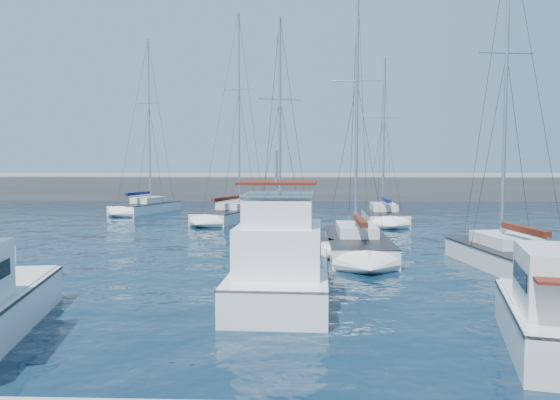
{
  "coord_description": "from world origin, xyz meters",
  "views": [
    {
      "loc": [
        3.73,
        -19.51,
        4.93
      ],
      "look_at": [
        2.67,
        8.14,
        3.0
      ],
      "focal_mm": 35.0,
      "sensor_mm": 36.0,
      "label": 1
    }
  ],
  "objects_px": {
    "sailboat_mid_d": "(357,244)",
    "sailboat_mid_e": "(509,256)",
    "sailboat_back_a": "(146,207)",
    "sailboat_back_c": "(384,216)",
    "sailboat_back_b": "(235,214)",
    "motor_yacht_stbd_inner": "(281,269)",
    "sailboat_mid_c": "(284,239)"
  },
  "relations": [
    {
      "from": "sailboat_mid_d",
      "to": "sailboat_mid_e",
      "type": "bearing_deg",
      "value": -28.1
    },
    {
      "from": "sailboat_back_a",
      "to": "sailboat_back_c",
      "type": "bearing_deg",
      "value": 0.51
    },
    {
      "from": "sailboat_back_a",
      "to": "sailboat_back_b",
      "type": "height_order",
      "value": "sailboat_back_b"
    },
    {
      "from": "sailboat_back_b",
      "to": "sailboat_back_c",
      "type": "bearing_deg",
      "value": 13.93
    },
    {
      "from": "motor_yacht_stbd_inner",
      "to": "sailboat_mid_e",
      "type": "bearing_deg",
      "value": 33.82
    },
    {
      "from": "motor_yacht_stbd_inner",
      "to": "sailboat_mid_c",
      "type": "height_order",
      "value": "sailboat_mid_c"
    },
    {
      "from": "sailboat_mid_d",
      "to": "sailboat_back_c",
      "type": "relative_size",
      "value": 1.09
    },
    {
      "from": "sailboat_back_a",
      "to": "sailboat_back_c",
      "type": "xyz_separation_m",
      "value": [
        21.77,
        -7.59,
        -0.05
      ]
    },
    {
      "from": "sailboat_mid_c",
      "to": "sailboat_back_a",
      "type": "xyz_separation_m",
      "value": [
        -14.01,
        20.98,
        0.05
      ]
    },
    {
      "from": "sailboat_back_a",
      "to": "sailboat_mid_d",
      "type": "bearing_deg",
      "value": -32.1
    },
    {
      "from": "motor_yacht_stbd_inner",
      "to": "sailboat_back_c",
      "type": "bearing_deg",
      "value": 75.73
    },
    {
      "from": "sailboat_mid_e",
      "to": "sailboat_back_c",
      "type": "relative_size",
      "value": 1.17
    },
    {
      "from": "sailboat_mid_d",
      "to": "sailboat_back_b",
      "type": "relative_size",
      "value": 0.84
    },
    {
      "from": "sailboat_mid_e",
      "to": "sailboat_back_c",
      "type": "bearing_deg",
      "value": 91.22
    },
    {
      "from": "sailboat_mid_c",
      "to": "sailboat_back_c",
      "type": "relative_size",
      "value": 0.99
    },
    {
      "from": "sailboat_back_c",
      "to": "sailboat_mid_d",
      "type": "bearing_deg",
      "value": -102.05
    },
    {
      "from": "sailboat_mid_e",
      "to": "sailboat_back_c",
      "type": "xyz_separation_m",
      "value": [
        -2.92,
        18.97,
        -0.03
      ]
    },
    {
      "from": "sailboat_mid_d",
      "to": "sailboat_mid_e",
      "type": "distance_m",
      "value": 7.61
    },
    {
      "from": "sailboat_back_a",
      "to": "sailboat_back_c",
      "type": "height_order",
      "value": "sailboat_back_a"
    },
    {
      "from": "motor_yacht_stbd_inner",
      "to": "sailboat_mid_e",
      "type": "relative_size",
      "value": 0.5
    },
    {
      "from": "motor_yacht_stbd_inner",
      "to": "sailboat_back_c",
      "type": "relative_size",
      "value": 0.59
    },
    {
      "from": "sailboat_mid_c",
      "to": "sailboat_back_b",
      "type": "distance_m",
      "value": 15.36
    },
    {
      "from": "sailboat_mid_d",
      "to": "sailboat_back_a",
      "type": "bearing_deg",
      "value": 128.72
    },
    {
      "from": "sailboat_mid_e",
      "to": "sailboat_back_a",
      "type": "bearing_deg",
      "value": 125.38
    },
    {
      "from": "motor_yacht_stbd_inner",
      "to": "sailboat_mid_c",
      "type": "xyz_separation_m",
      "value": [
        -0.27,
        12.0,
        -0.62
      ]
    },
    {
      "from": "sailboat_mid_c",
      "to": "sailboat_back_b",
      "type": "xyz_separation_m",
      "value": [
        -4.61,
        14.65,
        0.03
      ]
    },
    {
      "from": "sailboat_mid_d",
      "to": "sailboat_mid_e",
      "type": "height_order",
      "value": "sailboat_mid_e"
    },
    {
      "from": "sailboat_back_a",
      "to": "sailboat_back_b",
      "type": "distance_m",
      "value": 11.33
    },
    {
      "from": "motor_yacht_stbd_inner",
      "to": "sailboat_back_b",
      "type": "xyz_separation_m",
      "value": [
        -4.88,
        26.66,
        -0.59
      ]
    },
    {
      "from": "motor_yacht_stbd_inner",
      "to": "sailboat_mid_c",
      "type": "bearing_deg",
      "value": 93.46
    },
    {
      "from": "sailboat_mid_e",
      "to": "sailboat_back_a",
      "type": "xyz_separation_m",
      "value": [
        -24.7,
        26.56,
        0.01
      ]
    },
    {
      "from": "sailboat_mid_c",
      "to": "sailboat_back_c",
      "type": "xyz_separation_m",
      "value": [
        7.76,
        13.39,
        0.0
      ]
    }
  ]
}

